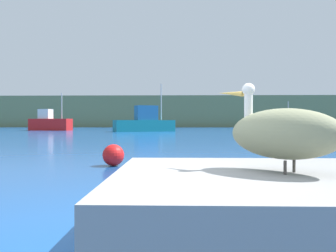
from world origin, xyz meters
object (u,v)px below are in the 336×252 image
at_px(pelican, 283,133).
at_px(fishing_boat_teal, 145,122).
at_px(fishing_boat_green, 272,124).
at_px(fishing_boat_red, 50,123).
at_px(mooring_buoy, 113,155).

height_order(pelican, fishing_boat_teal, fishing_boat_teal).
bearing_deg(pelican, fishing_boat_teal, -39.20).
height_order(pelican, fishing_boat_green, fishing_boat_green).
bearing_deg(fishing_boat_red, fishing_boat_green, 20.26).
xyz_separation_m(pelican, mooring_buoy, (-2.69, 5.24, -0.75)).
relative_size(fishing_boat_teal, mooring_buoy, 12.39).
bearing_deg(fishing_boat_teal, mooring_buoy, -109.00).
distance_m(fishing_boat_green, fishing_boat_teal, 17.87).
bearing_deg(pelican, fishing_boat_red, -23.17).
relative_size(fishing_boat_red, mooring_buoy, 10.04).
height_order(pelican, mooring_buoy, pelican).
distance_m(pelican, mooring_buoy, 5.94).
relative_size(fishing_boat_green, fishing_boat_red, 1.45).
relative_size(fishing_boat_teal, fishing_boat_red, 1.23).
bearing_deg(fishing_boat_teal, fishing_boat_green, 2.70).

